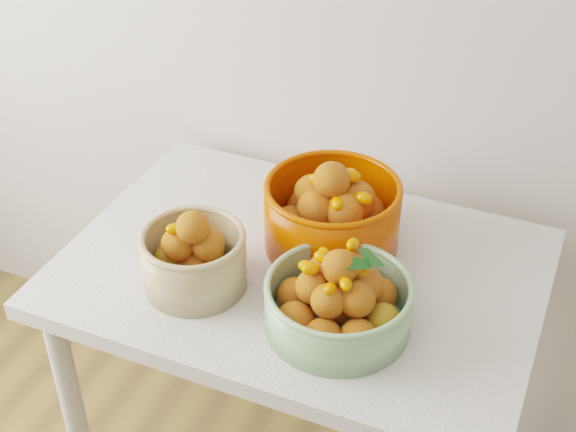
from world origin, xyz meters
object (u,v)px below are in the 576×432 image
table (301,299)px  bowl_green (338,301)px  bowl_orange (332,214)px  bowl_cream (194,257)px

table → bowl_green: size_ratio=3.37×
table → bowl_orange: 0.20m
bowl_green → bowl_orange: bearing=113.4°
table → bowl_cream: (-0.18, -0.14, 0.17)m
bowl_green → table: bearing=133.3°
bowl_cream → bowl_orange: (0.21, 0.23, 0.01)m
table → bowl_orange: bearing=70.0°
table → bowl_cream: size_ratio=4.54×
bowl_green → bowl_orange: size_ratio=0.84×
bowl_green → bowl_orange: 0.26m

